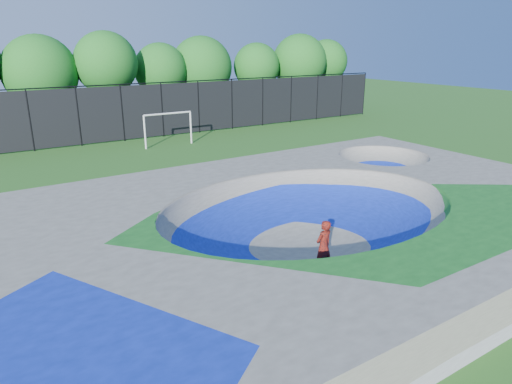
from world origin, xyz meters
The scene contains 7 objects.
ground centered at (0.00, 0.00, 0.00)m, with size 120.00×120.00×0.00m, color #225617.
skate_deck centered at (0.00, 0.00, 0.75)m, with size 22.00×14.00×1.50m, color gray.
skater centered at (-1.08, -1.96, 0.85)m, with size 0.62×0.40×1.69m, color #AB1E0D.
skateboard centered at (-1.08, -1.96, 0.03)m, with size 0.78×0.22×0.05m, color black.
soccer_goal centered at (2.05, 17.64, 1.59)m, with size 3.46×0.12×2.29m.
fence centered at (0.00, 21.00, 2.10)m, with size 48.09×0.09×4.04m.
treeline centered at (1.49, 26.49, 4.97)m, with size 51.65×6.76×8.30m.
Camera 1 is at (-9.71, -11.48, 6.75)m, focal length 32.00 mm.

